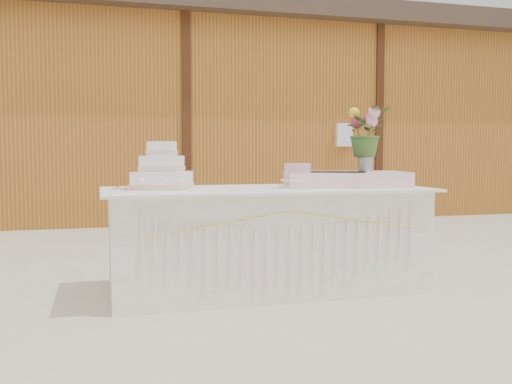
# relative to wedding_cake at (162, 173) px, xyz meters

# --- Properties ---
(ground) EXTENTS (80.00, 80.00, 0.00)m
(ground) POSITION_rel_wedding_cake_xyz_m (0.76, -0.11, -0.89)
(ground) COLOR beige
(ground) RESTS_ON ground
(barn) EXTENTS (12.60, 4.60, 3.30)m
(barn) POSITION_rel_wedding_cake_xyz_m (0.75, 5.89, 0.79)
(barn) COLOR #A46422
(barn) RESTS_ON ground
(cake_table) EXTENTS (2.40, 1.00, 0.77)m
(cake_table) POSITION_rel_wedding_cake_xyz_m (0.76, -0.11, -0.50)
(cake_table) COLOR white
(cake_table) RESTS_ON ground
(wedding_cake) EXTENTS (0.50, 0.50, 0.34)m
(wedding_cake) POSITION_rel_wedding_cake_xyz_m (0.00, 0.00, 0.00)
(wedding_cake) COLOR white
(wedding_cake) RESTS_ON cake_table
(pink_cake_stand) EXTENTS (0.25, 0.25, 0.18)m
(pink_cake_stand) POSITION_rel_wedding_cake_xyz_m (0.98, -0.16, -0.01)
(pink_cake_stand) COLOR white
(pink_cake_stand) RESTS_ON cake_table
(satin_runner) EXTENTS (1.02, 0.73, 0.12)m
(satin_runner) POSITION_rel_wedding_cake_xyz_m (1.40, -0.10, -0.06)
(satin_runner) COLOR beige
(satin_runner) RESTS_ON cake_table
(flower_vase) EXTENTS (0.12, 0.12, 0.16)m
(flower_vase) POSITION_rel_wedding_cake_xyz_m (1.57, -0.09, 0.08)
(flower_vase) COLOR #A5A5A9
(flower_vase) RESTS_ON satin_runner
(bouquet) EXTENTS (0.39, 0.35, 0.39)m
(bouquet) POSITION_rel_wedding_cake_xyz_m (1.57, -0.09, 0.36)
(bouquet) COLOR #375E25
(bouquet) RESTS_ON flower_vase
(loose_flowers) EXTENTS (0.17, 0.37, 0.02)m
(loose_flowers) POSITION_rel_wedding_cake_xyz_m (-0.28, -0.01, -0.11)
(loose_flowers) COLOR pink
(loose_flowers) RESTS_ON cake_table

